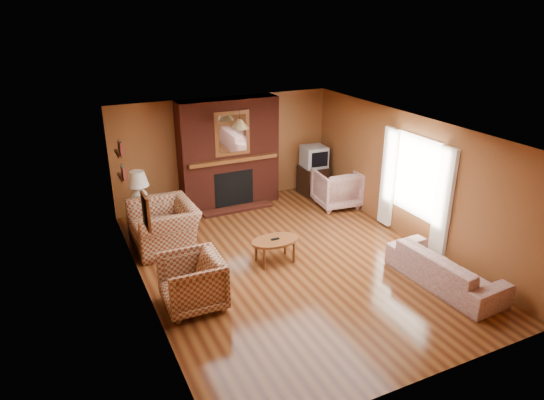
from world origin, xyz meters
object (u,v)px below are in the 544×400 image
side_table (142,218)px  table_lamp (138,186)px  fireplace (229,154)px  tv_stand (313,180)px  coffee_table (275,242)px  plaid_armchair (192,282)px  crt_tv (314,157)px  floral_sofa (445,269)px  plaid_loveseat (164,226)px  floral_armchair (336,188)px

side_table → table_lamp: (0.00, 0.00, 0.67)m
side_table → table_lamp: bearing=0.0°
fireplace → tv_stand: size_ratio=3.60×
coffee_table → side_table: (-1.86, 2.29, -0.10)m
fireplace → coffee_table: 2.95m
plaid_armchair → crt_tv: crt_tv is taller
floral_sofa → side_table: (-4.00, 4.15, -0.01)m
plaid_armchair → tv_stand: (4.00, 3.35, -0.07)m
crt_tv → fireplace: bearing=174.7°
fireplace → coffee_table: fireplace is taller
coffee_table → table_lamp: (-1.86, 2.29, 0.57)m
plaid_loveseat → table_lamp: (-0.25, 0.88, 0.53)m
fireplace → coffee_table: bearing=-94.9°
floral_sofa → plaid_armchair: bearing=69.7°
floral_sofa → side_table: floral_sofa is taller
fireplace → side_table: 2.35m
coffee_table → crt_tv: bearing=49.0°
side_table → table_lamp: size_ratio=0.80×
fireplace → plaid_armchair: size_ratio=2.67×
floral_armchair → tv_stand: (-0.07, 0.92, -0.09)m
plaid_armchair → floral_sofa: 4.02m
floral_sofa → floral_armchair: size_ratio=2.15×
floral_armchair → crt_tv: (-0.07, 0.91, 0.49)m
plaid_loveseat → floral_armchair: size_ratio=1.39×
fireplace → floral_armchair: bearing=-27.5°
table_lamp → floral_sofa: bearing=-46.1°
fireplace → table_lamp: (-2.10, -0.53, -0.24)m
tv_stand → side_table: bearing=-176.4°
fireplace → floral_armchair: size_ratio=2.60×
plaid_loveseat → table_lamp: table_lamp is taller
floral_sofa → crt_tv: bearing=-5.5°
floral_sofa → table_lamp: bearing=40.3°
fireplace → plaid_armchair: fireplace is taller
plaid_loveseat → tv_stand: bearing=106.0°
table_lamp → side_table: bearing=0.0°
coffee_table → floral_armchair: bearing=36.1°
plaid_loveseat → coffee_table: (1.61, -1.41, -0.04)m
tv_stand → floral_sofa: bearing=-93.1°
table_lamp → floral_armchair: bearing=-7.7°
floral_armchair → coffee_table: 2.92m
side_table → tv_stand: 4.17m
plaid_loveseat → fireplace: bearing=125.9°
coffee_table → crt_tv: crt_tv is taller
coffee_table → side_table: bearing=129.0°
plaid_loveseat → floral_armchair: floral_armchair is taller
fireplace → floral_armchair: (2.12, -1.10, -0.76)m
plaid_loveseat → coffee_table: bearing=47.2°
floral_sofa → floral_armchair: 3.60m
side_table → table_lamp: table_lamp is taller
side_table → plaid_loveseat: bearing=-74.1°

